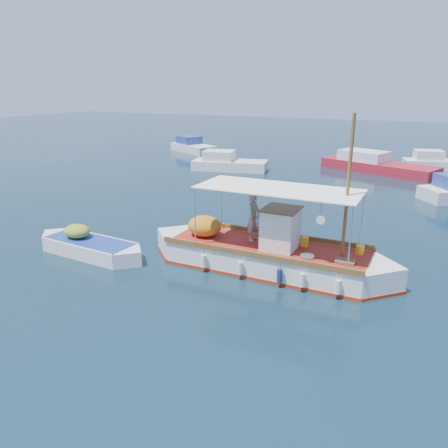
% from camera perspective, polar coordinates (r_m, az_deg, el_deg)
% --- Properties ---
extents(ground, '(160.00, 160.00, 0.00)m').
position_cam_1_polar(ground, '(16.93, 3.33, -6.23)').
color(ground, black).
rests_on(ground, ground).
extents(fishing_caique, '(10.18, 2.96, 6.21)m').
position_cam_1_polar(fishing_caique, '(17.12, 5.44, -3.99)').
color(fishing_caique, white).
rests_on(fishing_caique, ground).
extents(dinghy, '(5.61, 1.93, 1.37)m').
position_cam_1_polar(dinghy, '(19.39, -17.19, -2.93)').
color(dinghy, white).
rests_on(dinghy, ground).
extents(bg_boat_nw, '(6.53, 3.62, 1.80)m').
position_cam_1_polar(bg_boat_nw, '(37.06, 0.47, 7.83)').
color(bg_boat_nw, silver).
rests_on(bg_boat_nw, ground).
extents(bg_boat_n, '(9.69, 5.98, 1.80)m').
position_cam_1_polar(bg_boat_n, '(38.48, 19.13, 7.23)').
color(bg_boat_n, maroon).
rests_on(bg_boat_n, ground).
extents(bg_boat_far_w, '(6.24, 4.82, 1.80)m').
position_cam_1_polar(bg_boat_far_w, '(47.52, -4.11, 9.99)').
color(bg_boat_far_w, silver).
rests_on(bg_boat_far_w, ground).
extents(bg_boat_far_n, '(5.79, 3.38, 1.80)m').
position_cam_1_polar(bg_boat_far_n, '(41.43, 25.90, 7.12)').
color(bg_boat_far_n, silver).
rests_on(bg_boat_far_n, ground).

